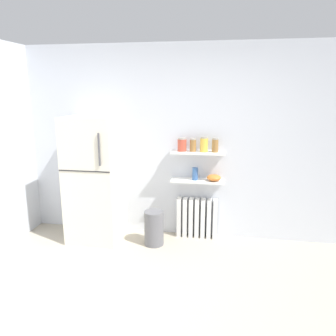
{
  "coord_description": "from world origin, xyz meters",
  "views": [
    {
      "loc": [
        0.5,
        -2.32,
        1.99
      ],
      "look_at": [
        -0.15,
        1.6,
        1.05
      ],
      "focal_mm": 34.9,
      "sensor_mm": 36.0,
      "label": 1
    }
  ],
  "objects_px": {
    "refrigerator": "(95,179)",
    "storage_jar_3": "(215,145)",
    "storage_jar_0": "(182,145)",
    "shelf_bowl": "(214,178)",
    "storage_jar_1": "(193,145)",
    "storage_jar_2": "(204,144)",
    "radiator": "(197,218)",
    "vase": "(195,174)",
    "trash_bin": "(154,228)"
  },
  "relations": [
    {
      "from": "refrigerator",
      "to": "radiator",
      "type": "relative_size",
      "value": 3.01
    },
    {
      "from": "storage_jar_1",
      "to": "storage_jar_3",
      "type": "distance_m",
      "value": 0.29
    },
    {
      "from": "vase",
      "to": "trash_bin",
      "type": "relative_size",
      "value": 0.36
    },
    {
      "from": "refrigerator",
      "to": "trash_bin",
      "type": "distance_m",
      "value": 1.03
    },
    {
      "from": "vase",
      "to": "shelf_bowl",
      "type": "bearing_deg",
      "value": 0.0
    },
    {
      "from": "storage_jar_1",
      "to": "vase",
      "type": "bearing_deg",
      "value": -0.0
    },
    {
      "from": "storage_jar_0",
      "to": "storage_jar_2",
      "type": "height_order",
      "value": "storage_jar_2"
    },
    {
      "from": "shelf_bowl",
      "to": "vase",
      "type": "bearing_deg",
      "value": 180.0
    },
    {
      "from": "vase",
      "to": "storage_jar_1",
      "type": "bearing_deg",
      "value": 180.0
    },
    {
      "from": "storage_jar_3",
      "to": "trash_bin",
      "type": "bearing_deg",
      "value": -158.77
    },
    {
      "from": "trash_bin",
      "to": "radiator",
      "type": "bearing_deg",
      "value": 30.91
    },
    {
      "from": "storage_jar_0",
      "to": "trash_bin",
      "type": "bearing_deg",
      "value": -137.91
    },
    {
      "from": "storage_jar_1",
      "to": "storage_jar_2",
      "type": "height_order",
      "value": "storage_jar_2"
    },
    {
      "from": "storage_jar_2",
      "to": "storage_jar_3",
      "type": "relative_size",
      "value": 1.07
    },
    {
      "from": "storage_jar_1",
      "to": "storage_jar_3",
      "type": "relative_size",
      "value": 0.94
    },
    {
      "from": "storage_jar_3",
      "to": "shelf_bowl",
      "type": "height_order",
      "value": "storage_jar_3"
    },
    {
      "from": "trash_bin",
      "to": "storage_jar_2",
      "type": "bearing_deg",
      "value": 25.62
    },
    {
      "from": "radiator",
      "to": "storage_jar_2",
      "type": "height_order",
      "value": "storage_jar_2"
    },
    {
      "from": "radiator",
      "to": "storage_jar_2",
      "type": "bearing_deg",
      "value": -22.64
    },
    {
      "from": "storage_jar_2",
      "to": "vase",
      "type": "relative_size",
      "value": 1.18
    },
    {
      "from": "radiator",
      "to": "storage_jar_1",
      "type": "xyz_separation_m",
      "value": [
        -0.07,
        -0.03,
        1.02
      ]
    },
    {
      "from": "radiator",
      "to": "storage_jar_0",
      "type": "xyz_separation_m",
      "value": [
        -0.22,
        -0.03,
        1.03
      ]
    },
    {
      "from": "refrigerator",
      "to": "storage_jar_3",
      "type": "height_order",
      "value": "refrigerator"
    },
    {
      "from": "refrigerator",
      "to": "vase",
      "type": "distance_m",
      "value": 1.35
    },
    {
      "from": "radiator",
      "to": "shelf_bowl",
      "type": "xyz_separation_m",
      "value": [
        0.21,
        -0.03,
        0.59
      ]
    },
    {
      "from": "storage_jar_1",
      "to": "vase",
      "type": "relative_size",
      "value": 1.04
    },
    {
      "from": "vase",
      "to": "storage_jar_2",
      "type": "bearing_deg",
      "value": -0.0
    },
    {
      "from": "storage_jar_3",
      "to": "shelf_bowl",
      "type": "bearing_deg",
      "value": 180.0
    },
    {
      "from": "storage_jar_2",
      "to": "radiator",
      "type": "bearing_deg",
      "value": 157.36
    },
    {
      "from": "refrigerator",
      "to": "storage_jar_3",
      "type": "bearing_deg",
      "value": 7.47
    },
    {
      "from": "radiator",
      "to": "storage_jar_3",
      "type": "distance_m",
      "value": 1.05
    },
    {
      "from": "radiator",
      "to": "storage_jar_1",
      "type": "height_order",
      "value": "storage_jar_1"
    },
    {
      "from": "radiator",
      "to": "storage_jar_3",
      "type": "xyz_separation_m",
      "value": [
        0.22,
        -0.03,
        1.03
      ]
    },
    {
      "from": "refrigerator",
      "to": "storage_jar_2",
      "type": "relative_size",
      "value": 8.44
    },
    {
      "from": "shelf_bowl",
      "to": "refrigerator",
      "type": "bearing_deg",
      "value": -172.52
    },
    {
      "from": "storage_jar_2",
      "to": "shelf_bowl",
      "type": "height_order",
      "value": "storage_jar_2"
    },
    {
      "from": "radiator",
      "to": "storage_jar_2",
      "type": "xyz_separation_m",
      "value": [
        0.07,
        -0.03,
        1.04
      ]
    },
    {
      "from": "storage_jar_0",
      "to": "shelf_bowl",
      "type": "distance_m",
      "value": 0.61
    },
    {
      "from": "refrigerator",
      "to": "storage_jar_0",
      "type": "distance_m",
      "value": 1.26
    },
    {
      "from": "storage_jar_1",
      "to": "storage_jar_0",
      "type": "bearing_deg",
      "value": -180.0
    },
    {
      "from": "storage_jar_0",
      "to": "shelf_bowl",
      "type": "bearing_deg",
      "value": 0.0
    },
    {
      "from": "storage_jar_0",
      "to": "storage_jar_3",
      "type": "xyz_separation_m",
      "value": [
        0.43,
        0.0,
        0.0
      ]
    },
    {
      "from": "storage_jar_0",
      "to": "storage_jar_1",
      "type": "bearing_deg",
      "value": 0.0
    },
    {
      "from": "radiator",
      "to": "shelf_bowl",
      "type": "relative_size",
      "value": 2.97
    },
    {
      "from": "vase",
      "to": "storage_jar_0",
      "type": "bearing_deg",
      "value": 180.0
    },
    {
      "from": "shelf_bowl",
      "to": "storage_jar_3",
      "type": "bearing_deg",
      "value": 0.0
    },
    {
      "from": "radiator",
      "to": "shelf_bowl",
      "type": "height_order",
      "value": "shelf_bowl"
    },
    {
      "from": "radiator",
      "to": "storage_jar_3",
      "type": "bearing_deg",
      "value": -7.92
    },
    {
      "from": "refrigerator",
      "to": "shelf_bowl",
      "type": "height_order",
      "value": "refrigerator"
    },
    {
      "from": "storage_jar_1",
      "to": "shelf_bowl",
      "type": "bearing_deg",
      "value": -0.0
    }
  ]
}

